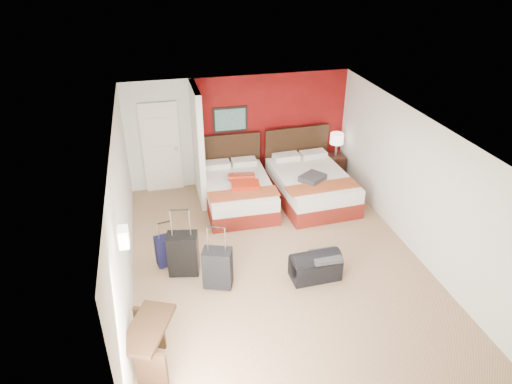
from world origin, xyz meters
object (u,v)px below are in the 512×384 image
object	(u,v)px
table_lamp	(336,145)
desk	(151,348)
red_suitcase_open	(243,181)
suitcase_black	(183,255)
bed_right	(311,187)
suitcase_navy	(167,251)
bed_left	(238,193)
nightstand	(334,167)
suitcase_charcoal	(218,269)
duffel_bag	(315,267)

from	to	relation	value
table_lamp	desk	bearing A→B (deg)	-133.54
red_suitcase_open	suitcase_black	bearing A→B (deg)	-117.81
bed_right	table_lamp	size ratio (longest dim) A/B	3.79
bed_right	table_lamp	world-z (taller)	table_lamp
suitcase_navy	desk	world-z (taller)	desk
table_lamp	red_suitcase_open	bearing A→B (deg)	-160.20
table_lamp	desk	world-z (taller)	table_lamp
bed_right	table_lamp	distance (m)	1.36
bed_left	table_lamp	world-z (taller)	table_lamp
bed_left	table_lamp	size ratio (longest dim) A/B	3.54
bed_right	suitcase_black	size ratio (longest dim) A/B	2.79
table_lamp	suitcase_navy	xyz separation A→B (m)	(-4.10, -2.48, -0.58)
nightstand	desk	distance (m)	6.48
bed_right	nightstand	distance (m)	1.25
suitcase_charcoal	desk	world-z (taller)	desk
bed_right	desk	distance (m)	5.23
bed_left	duffel_bag	distance (m)	2.76
bed_left	suitcase_navy	distance (m)	2.35
red_suitcase_open	suitcase_charcoal	distance (m)	2.59
red_suitcase_open	table_lamp	world-z (taller)	table_lamp
red_suitcase_open	table_lamp	size ratio (longest dim) A/B	1.40
suitcase_navy	table_lamp	bearing A→B (deg)	19.92
red_suitcase_open	duffel_bag	size ratio (longest dim) A/B	0.95
bed_left	red_suitcase_open	xyz separation A→B (m)	(0.10, -0.10, 0.34)
table_lamp	suitcase_charcoal	distance (m)	4.69
nightstand	bed_left	bearing A→B (deg)	-164.18
suitcase_charcoal	duffel_bag	world-z (taller)	suitcase_charcoal
table_lamp	suitcase_navy	world-z (taller)	table_lamp
suitcase_charcoal	duffel_bag	distance (m)	1.64
red_suitcase_open	desk	xyz separation A→B (m)	(-2.06, -3.83, -0.26)
bed_left	nightstand	distance (m)	2.61
bed_right	suitcase_charcoal	distance (m)	3.41
duffel_bag	desk	bearing A→B (deg)	-156.61
table_lamp	suitcase_black	distance (m)	4.78
bed_left	suitcase_charcoal	xyz separation A→B (m)	(-0.84, -2.49, 0.05)
red_suitcase_open	desk	size ratio (longest dim) A/B	0.86
suitcase_black	suitcase_charcoal	world-z (taller)	suitcase_black
suitcase_black	desk	distance (m)	2.00
nightstand	table_lamp	size ratio (longest dim) A/B	1.04
nightstand	suitcase_navy	xyz separation A→B (m)	(-4.10, -2.48, -0.02)
nightstand	suitcase_black	distance (m)	4.76
suitcase_navy	desk	distance (m)	2.25
red_suitcase_open	desk	world-z (taller)	desk
duffel_bag	bed_right	bearing A→B (deg)	70.38
bed_right	red_suitcase_open	distance (m)	1.54
table_lamp	suitcase_black	xyz separation A→B (m)	(-3.85, -2.79, -0.47)
bed_right	suitcase_navy	xyz separation A→B (m)	(-3.21, -1.60, -0.04)
bed_left	suitcase_navy	size ratio (longest dim) A/B	3.61
bed_left	suitcase_charcoal	size ratio (longest dim) A/B	2.88
suitcase_navy	suitcase_charcoal	bearing A→B (deg)	-56.90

